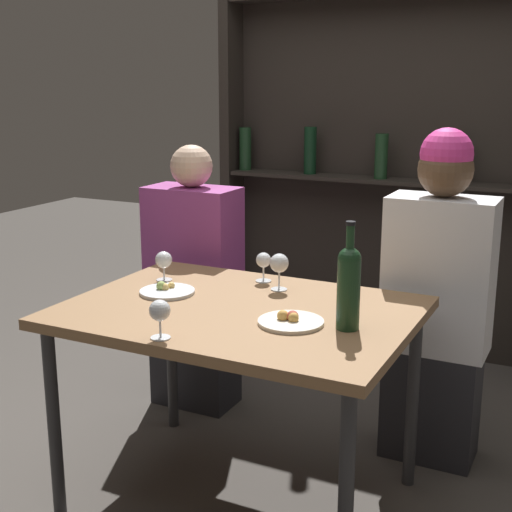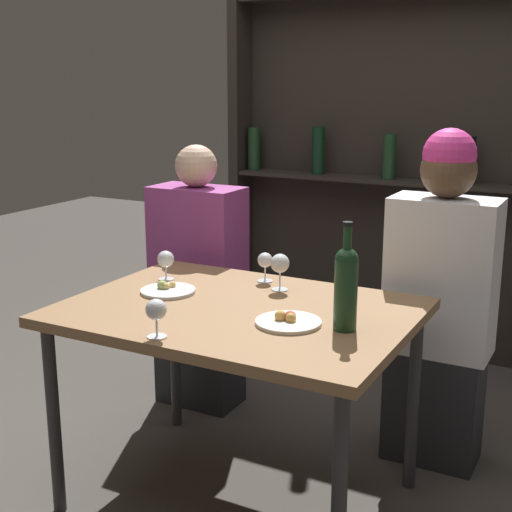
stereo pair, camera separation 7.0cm
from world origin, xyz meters
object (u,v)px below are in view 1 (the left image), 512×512
(seated_person_left, at_px, (194,287))
(seated_person_right, at_px, (437,304))
(wine_bottle, at_px, (349,283))
(food_plate_0, at_px, (291,321))
(wine_glass_2, at_px, (160,312))
(food_plate_1, at_px, (167,291))
(wine_glass_1, at_px, (164,261))
(wine_glass_3, at_px, (279,264))
(wine_glass_0, at_px, (263,262))

(seated_person_left, height_order, seated_person_right, seated_person_right)
(wine_bottle, distance_m, food_plate_0, 0.22)
(wine_glass_2, height_order, seated_person_right, seated_person_right)
(food_plate_0, relative_size, food_plate_1, 1.06)
(wine_glass_1, distance_m, food_plate_0, 0.68)
(wine_glass_3, xyz_separation_m, seated_person_left, (-0.58, 0.36, -0.26))
(wine_glass_3, bearing_deg, seated_person_right, 36.14)
(wine_glass_2, xyz_separation_m, food_plate_0, (0.29, 0.29, -0.07))
(wine_glass_2, distance_m, seated_person_right, 1.16)
(wine_bottle, height_order, seated_person_right, seated_person_right)
(seated_person_left, xyz_separation_m, seated_person_right, (1.08, 0.00, 0.07))
(wine_bottle, xyz_separation_m, wine_glass_1, (-0.81, 0.20, -0.07))
(wine_bottle, bearing_deg, seated_person_left, 145.61)
(wine_glass_3, xyz_separation_m, food_plate_0, (0.19, -0.32, -0.09))
(wine_glass_0, xyz_separation_m, wine_glass_3, (0.10, -0.08, 0.02))
(wine_glass_0, xyz_separation_m, food_plate_1, (-0.24, -0.29, -0.07))
(food_plate_1, bearing_deg, wine_glass_0, 49.87)
(wine_glass_0, relative_size, seated_person_right, 0.09)
(wine_glass_2, height_order, food_plate_0, wine_glass_2)
(wine_glass_2, distance_m, food_plate_0, 0.42)
(wine_bottle, xyz_separation_m, seated_person_right, (0.14, 0.65, -0.23))
(wine_glass_3, relative_size, seated_person_left, 0.11)
(wine_glass_3, bearing_deg, food_plate_0, -59.85)
(wine_bottle, bearing_deg, seated_person_right, 78.04)
(wine_glass_1, bearing_deg, seated_person_right, 25.23)
(food_plate_0, xyz_separation_m, food_plate_1, (-0.53, 0.11, -0.00))
(wine_bottle, bearing_deg, wine_glass_1, 165.83)
(wine_bottle, xyz_separation_m, food_plate_1, (-0.71, 0.07, -0.14))
(wine_bottle, height_order, wine_glass_0, wine_bottle)
(wine_glass_1, height_order, wine_glass_3, wine_glass_3)
(wine_glass_1, xyz_separation_m, food_plate_1, (0.10, -0.13, -0.07))
(wine_glass_1, bearing_deg, wine_glass_0, 24.28)
(wine_glass_0, bearing_deg, food_plate_0, -54.20)
(seated_person_left, bearing_deg, wine_bottle, -34.39)
(wine_bottle, height_order, food_plate_0, wine_bottle)
(wine_glass_0, height_order, wine_glass_3, wine_glass_3)
(food_plate_0, height_order, food_plate_1, food_plate_0)
(wine_glass_1, distance_m, wine_glass_2, 0.63)
(food_plate_0, bearing_deg, wine_glass_3, 120.15)
(wine_glass_0, xyz_separation_m, seated_person_right, (0.60, 0.29, -0.17))
(wine_bottle, bearing_deg, wine_glass_3, 141.84)
(wine_bottle, relative_size, food_plate_1, 1.70)
(seated_person_right, bearing_deg, food_plate_0, -114.52)
(wine_glass_3, relative_size, food_plate_1, 0.69)
(wine_glass_2, relative_size, food_plate_0, 0.57)
(wine_glass_0, distance_m, wine_glass_3, 0.13)
(wine_glass_1, bearing_deg, food_plate_1, -53.38)
(wine_glass_0, bearing_deg, wine_glass_1, -155.72)
(wine_glass_0, height_order, wine_glass_2, wine_glass_2)
(wine_glass_1, xyz_separation_m, seated_person_left, (-0.14, 0.44, -0.24))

